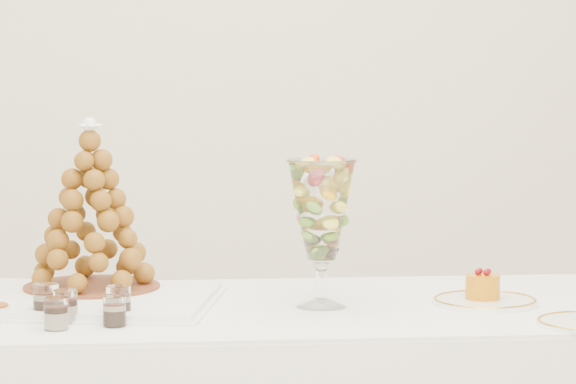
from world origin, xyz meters
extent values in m
cube|color=white|center=(0.00, 2.00, 1.40)|extent=(4.50, 0.04, 2.80)
cube|color=white|center=(-0.05, 0.19, 0.70)|extent=(1.84, 0.74, 0.01)
cube|color=white|center=(-0.42, 0.25, 0.71)|extent=(0.65, 0.54, 0.02)
cylinder|color=white|center=(0.11, 0.17, 0.71)|extent=(0.11, 0.11, 0.02)
cylinder|color=white|center=(0.11, 0.17, 0.76)|extent=(0.02, 0.02, 0.08)
sphere|color=white|center=(0.11, 0.17, 0.80)|extent=(0.04, 0.04, 0.04)
cylinder|color=white|center=(0.48, 0.17, 0.71)|extent=(0.24, 0.24, 0.01)
cylinder|color=white|center=(-0.48, 0.09, 0.74)|extent=(0.06, 0.06, 0.07)
cylinder|color=white|center=(-0.44, 0.04, 0.74)|extent=(0.06, 0.06, 0.07)
cylinder|color=white|center=(-0.33, 0.06, 0.74)|extent=(0.06, 0.06, 0.07)
cylinder|color=white|center=(-0.45, -0.04, 0.74)|extent=(0.06, 0.06, 0.07)
cylinder|color=white|center=(-0.34, -0.01, 0.73)|extent=(0.06, 0.06, 0.06)
cylinder|color=brown|center=(-0.40, 0.35, 0.72)|extent=(0.31, 0.31, 0.01)
cone|color=brown|center=(-0.40, 0.35, 0.92)|extent=(0.33, 0.33, 0.38)
sphere|color=white|center=(-0.40, 0.35, 1.09)|extent=(0.04, 0.04, 0.04)
cylinder|color=#CB7609|center=(0.48, 0.17, 0.74)|extent=(0.08, 0.08, 0.05)
sphere|color=maroon|center=(0.49, 0.18, 0.77)|extent=(0.01, 0.01, 0.01)
sphere|color=maroon|center=(0.47, 0.19, 0.77)|extent=(0.01, 0.01, 0.01)
sphere|color=maroon|center=(0.46, 0.17, 0.77)|extent=(0.01, 0.01, 0.01)
sphere|color=maroon|center=(0.48, 0.16, 0.77)|extent=(0.01, 0.01, 0.01)
camera|label=1|loc=(-0.23, -2.78, 1.25)|focal=85.00mm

